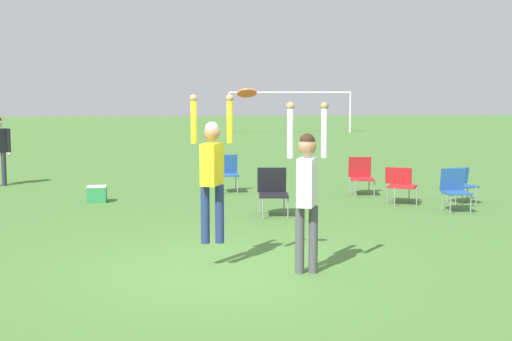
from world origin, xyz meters
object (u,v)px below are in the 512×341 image
camping_chair_1 (401,183)px  camping_chair_4 (361,174)px  camping_chair_5 (460,182)px  camping_chair_0 (228,170)px  person_jumping (212,166)px  person_defending (307,183)px  cooler_box (97,194)px  frisbee (247,93)px  camping_chair_3 (273,189)px  camping_chair_2 (455,187)px

camping_chair_1 → camping_chair_4: 1.47m
camping_chair_1 → camping_chair_5: (1.31, -0.02, -0.01)m
camping_chair_0 → person_jumping: bearing=81.6°
person_defending → camping_chair_0: 7.66m
camping_chair_0 → camping_chair_4: camping_chair_0 is taller
camping_chair_0 → cooler_box: 3.16m
frisbee → camping_chair_3: frisbee is taller
camping_chair_0 → frisbee: bearing=85.3°
person_jumping → person_defending: size_ratio=0.90×
person_jumping → cooler_box: person_jumping is taller
camping_chair_2 → camping_chair_4: camping_chair_4 is taller
camping_chair_0 → cooler_box: bearing=19.7°
camping_chair_5 → camping_chair_3: bearing=1.8°
person_jumping → camping_chair_5: 7.53m
frisbee → camping_chair_3: 4.47m
camping_chair_5 → camping_chair_2: bearing=49.3°
camping_chair_5 → camping_chair_0: bearing=-36.9°
camping_chair_3 → cooler_box: camping_chair_3 is taller
camping_chair_1 → cooler_box: size_ratio=1.99×
cooler_box → camping_chair_4: bearing=4.1°
camping_chair_1 → camping_chair_5: camping_chair_1 is taller
camping_chair_0 → camping_chair_2: size_ratio=1.04×
camping_chair_0 → cooler_box: (-2.91, -1.17, -0.34)m
person_jumping → camping_chair_4: person_jumping is taller
camping_chair_1 → camping_chair_2: camping_chair_2 is taller
camping_chair_3 → camping_chair_4: 3.48m
person_defending → frisbee: frisbee is taller
frisbee → camping_chair_4: bearing=62.8°
camping_chair_0 → camping_chair_1: 4.10m
frisbee → camping_chair_2: size_ratio=0.31×
camping_chair_1 → camping_chair_3: camping_chair_3 is taller
frisbee → camping_chair_1: 6.64m
frisbee → cooler_box: size_ratio=0.64×
person_jumping → person_defending: bearing=-90.0°
camping_chair_0 → camping_chair_5: bearing=153.6°
camping_chair_4 → frisbee: bearing=72.8°
camping_chair_0 → camping_chair_4: bearing=163.9°
frisbee → camping_chair_4: 7.52m
camping_chair_3 → cooler_box: bearing=-23.7°
person_defending → frisbee: size_ratio=8.53×
frisbee → camping_chair_0: frisbee is taller
camping_chair_4 → camping_chair_5: 2.28m
person_defending → camping_chair_5: bearing=163.3°
frisbee → person_defending: bearing=-28.1°
camping_chair_0 → camping_chair_4: size_ratio=1.02×
camping_chair_4 → camping_chair_5: size_ratio=1.17×
camping_chair_0 → cooler_box: size_ratio=2.18×
camping_chair_4 → person_defending: bearing=79.3°
frisbee → camping_chair_1: frisbee is taller
person_jumping → camping_chair_0: bearing=15.9°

